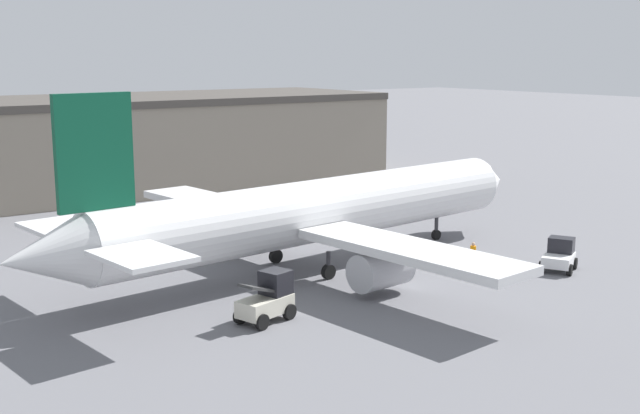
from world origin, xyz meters
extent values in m
plane|color=slate|center=(0.00, 0.00, 0.00)|extent=(400.00, 400.00, 0.00)
cylinder|color=silver|center=(0.00, 0.00, 3.65)|extent=(31.72, 7.43, 3.90)
cone|color=silver|center=(17.19, 1.95, 3.65)|extent=(3.53, 4.15, 3.83)
cone|color=silver|center=(-17.77, -2.02, 3.65)|extent=(4.68, 4.17, 3.71)
cube|color=silver|center=(-2.58, 8.77, 2.97)|extent=(5.26, 14.43, 0.50)
cube|color=silver|center=(-0.55, -9.13, 2.97)|extent=(5.26, 14.43, 0.50)
cylinder|color=#ADADB2|center=(-2.34, 6.67, 1.49)|extent=(3.62, 2.53, 2.16)
cylinder|color=#ADADB2|center=(-0.79, -7.02, 1.49)|extent=(3.62, 2.53, 2.16)
cube|color=#0C4C33|center=(-14.86, -1.69, 8.52)|extent=(4.09, 0.82, 5.83)
cube|color=silver|center=(-15.35, 2.58, 4.04)|extent=(4.02, 5.05, 0.24)
cube|color=silver|center=(-14.38, -5.95, 4.04)|extent=(4.02, 5.05, 0.24)
cylinder|color=#38383D|center=(11.26, 1.28, 0.85)|extent=(0.28, 0.28, 1.70)
cylinder|color=black|center=(11.26, 1.28, 0.35)|extent=(0.73, 0.43, 0.70)
cylinder|color=#38383D|center=(-1.28, -2.70, 0.85)|extent=(0.28, 0.28, 1.70)
cylinder|color=black|center=(-1.28, -2.70, 0.45)|extent=(0.93, 0.45, 0.90)
cylinder|color=#38383D|center=(-1.85, 2.34, 0.85)|extent=(0.28, 0.28, 1.70)
cylinder|color=black|center=(-1.85, 2.34, 0.45)|extent=(0.93, 0.45, 0.90)
cylinder|color=#1E2338|center=(7.61, -5.92, 0.40)|extent=(0.27, 0.27, 0.81)
cylinder|color=orange|center=(7.61, -5.92, 1.13)|extent=(0.37, 0.37, 0.64)
sphere|color=tan|center=(7.61, -5.92, 1.56)|extent=(0.24, 0.24, 0.24)
cube|color=silver|center=(11.58, -9.39, 0.69)|extent=(3.01, 2.66, 0.66)
cube|color=black|center=(12.20, -9.06, 1.50)|extent=(1.69, 1.85, 0.95)
cylinder|color=black|center=(12.75, -9.72, 0.36)|extent=(0.77, 0.58, 0.72)
cylinder|color=black|center=(11.96, -8.24, 0.36)|extent=(0.77, 0.58, 0.72)
cylinder|color=black|center=(11.20, -10.55, 0.36)|extent=(0.77, 0.58, 0.72)
cylinder|color=black|center=(10.41, -9.07, 0.36)|extent=(0.77, 0.58, 0.72)
cube|color=beige|center=(-8.44, -7.16, 0.83)|extent=(3.23, 2.23, 0.86)
cube|color=black|center=(-7.65, -6.93, 1.88)|extent=(1.61, 1.64, 1.23)
cube|color=#333333|center=(-8.95, -7.30, 1.87)|extent=(2.04, 1.50, 0.71)
cylinder|color=black|center=(-7.25, -7.58, 0.40)|extent=(0.85, 0.49, 0.81)
cylinder|color=black|center=(-7.66, -6.16, 0.40)|extent=(0.85, 0.49, 0.81)
cylinder|color=black|center=(-9.22, -8.15, 0.40)|extent=(0.85, 0.49, 0.81)
cylinder|color=black|center=(-9.63, -6.73, 0.40)|extent=(0.85, 0.49, 0.81)
camera|label=1|loc=(-28.46, -40.37, 13.30)|focal=45.00mm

